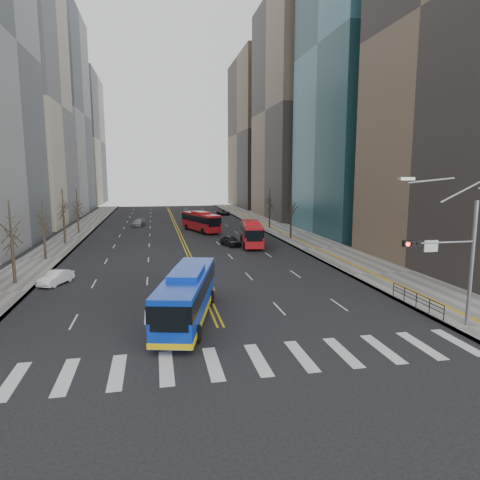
{
  "coord_description": "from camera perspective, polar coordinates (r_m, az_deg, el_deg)",
  "views": [
    {
      "loc": [
        -3.9,
        -20.45,
        9.58
      ],
      "look_at": [
        2.39,
        10.75,
        4.64
      ],
      "focal_mm": 32.0,
      "sensor_mm": 36.0,
      "label": 1
    }
  ],
  "objects": [
    {
      "name": "car_dark_far",
      "position": [
        100.94,
        -2.24,
        3.71
      ],
      "size": [
        2.88,
        4.7,
        1.22
      ],
      "primitive_type": "imported",
      "rotation": [
        0.0,
        0.0,
        0.21
      ],
      "color": "black",
      "rests_on": "ground"
    },
    {
      "name": "sidewalk_left",
      "position": [
        67.32,
        -22.05,
        0.05
      ],
      "size": [
        5.0,
        130.0,
        0.15
      ],
      "primitive_type": "cube",
      "color": "slate",
      "rests_on": "ground"
    },
    {
      "name": "ground",
      "position": [
        22.91,
        -0.56,
        -15.9
      ],
      "size": [
        220.0,
        220.0,
        0.0
      ],
      "primitive_type": "plane",
      "color": "black"
    },
    {
      "name": "street_trees",
      "position": [
        55.3,
        -14.78,
        3.64
      ],
      "size": [
        35.2,
        47.2,
        7.6
      ],
      "color": "#31281E",
      "rests_on": "ground"
    },
    {
      "name": "centerline",
      "position": [
        76.15,
        -8.37,
        1.5
      ],
      "size": [
        0.55,
        100.0,
        0.01
      ],
      "color": "gold",
      "rests_on": "ground"
    },
    {
      "name": "car_dark_mid",
      "position": [
        57.39,
        -1.25,
        -0.1
      ],
      "size": [
        2.7,
        4.32,
        1.37
      ],
      "primitive_type": "imported",
      "rotation": [
        0.0,
        0.0,
        0.29
      ],
      "color": "black",
      "rests_on": "ground"
    },
    {
      "name": "sidewalk_right",
      "position": [
        69.51,
        6.65,
        0.9
      ],
      "size": [
        7.0,
        130.0,
        0.15
      ],
      "primitive_type": "cube",
      "color": "slate",
      "rests_on": "ground"
    },
    {
      "name": "blue_bus",
      "position": [
        28.48,
        -7.07,
        -7.16
      ],
      "size": [
        5.14,
        11.83,
        3.38
      ],
      "color": "#0B32B3",
      "rests_on": "ground"
    },
    {
      "name": "pedestrian_railing",
      "position": [
        33.28,
        22.47,
        -7.12
      ],
      "size": [
        0.06,
        6.06,
        1.02
      ],
      "color": "black",
      "rests_on": "sidewalk_right"
    },
    {
      "name": "red_bus_far",
      "position": [
        71.79,
        -5.28,
        2.62
      ],
      "size": [
        5.62,
        10.83,
        3.37
      ],
      "color": "red",
      "rests_on": "ground"
    },
    {
      "name": "car_white",
      "position": [
        40.79,
        -23.33,
        -4.62
      ],
      "size": [
        2.66,
        3.9,
        1.22
      ],
      "primitive_type": "imported",
      "rotation": [
        0.0,
        0.0,
        -0.41
      ],
      "color": "white",
      "rests_on": "ground"
    },
    {
      "name": "signal_mast",
      "position": [
        28.95,
        26.44,
        -1.5
      ],
      "size": [
        5.37,
        0.37,
        9.39
      ],
      "color": "gray",
      "rests_on": "ground"
    },
    {
      "name": "crosswalk",
      "position": [
        22.91,
        -0.56,
        -15.88
      ],
      "size": [
        26.7,
        4.0,
        0.01
      ],
      "color": "silver",
      "rests_on": "ground"
    },
    {
      "name": "red_bus_near",
      "position": [
        57.74,
        1.55,
        1.12
      ],
      "size": [
        3.96,
        10.63,
        3.31
      ],
      "color": "red",
      "rests_on": "ground"
    },
    {
      "name": "office_towers",
      "position": [
        90.19,
        -9.13,
        17.86
      ],
      "size": [
        83.0,
        134.0,
        58.0
      ],
      "color": "gray",
      "rests_on": "ground"
    },
    {
      "name": "car_silver",
      "position": [
        81.25,
        -13.38,
        2.26
      ],
      "size": [
        2.89,
        4.72,
        1.28
      ],
      "primitive_type": "imported",
      "rotation": [
        0.0,
        0.0,
        -0.27
      ],
      "color": "gray",
      "rests_on": "ground"
    }
  ]
}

